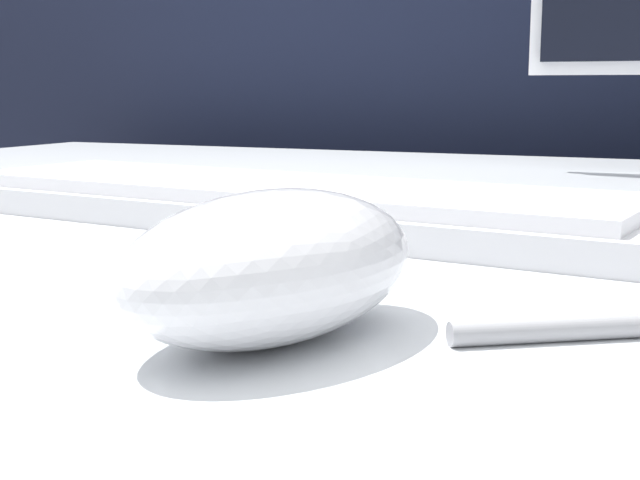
% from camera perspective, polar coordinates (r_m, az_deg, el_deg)
% --- Properties ---
extents(computer_mouse_near, '(0.09, 0.13, 0.05)m').
position_cam_1_polar(computer_mouse_near, '(0.28, -2.97, -1.61)').
color(computer_mouse_near, silver).
rests_on(computer_mouse_near, desk).
extents(keyboard, '(0.46, 0.18, 0.02)m').
position_cam_1_polar(keyboard, '(0.53, -2.53, 2.40)').
color(keyboard, silver).
rests_on(keyboard, desk).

